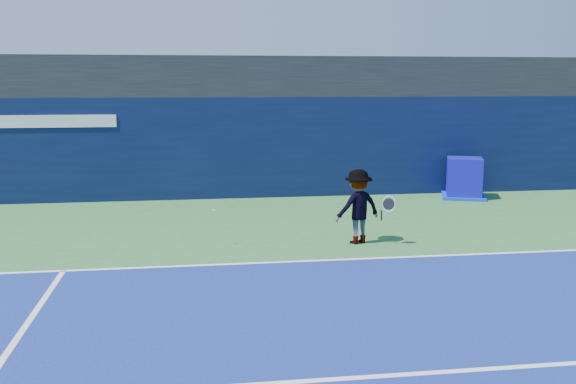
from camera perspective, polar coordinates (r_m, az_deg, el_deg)
The scene contains 8 objects.
ground at distance 9.89m, azimuth 7.22°, elevation -10.82°, with size 80.00×80.00×0.00m, color #316D31.
baseline at distance 12.65m, azimuth 3.60°, elevation -6.07°, with size 24.00×0.10×0.01m, color white.
service_line at distance 8.13m, azimuth 11.09°, elevation -15.60°, with size 24.00×0.10×0.01m, color white.
stadium_band at distance 20.56m, azimuth -1.21°, elevation 10.20°, with size 36.00×3.00×1.20m, color black.
back_wall_assembly at distance 19.67m, azimuth -0.84°, elevation 4.09°, with size 36.00×1.03×3.00m.
equipment_cart at distance 19.97m, azimuth 15.38°, elevation 1.08°, with size 1.60×1.60×1.20m.
tennis_player at distance 13.89m, azimuth 6.25°, elevation -1.29°, with size 1.32×0.88×1.61m.
tennis_ball at distance 13.63m, azimuth -6.62°, elevation -1.62°, with size 0.06×0.06×0.06m.
Camera 1 is at (-2.52, -8.90, 3.48)m, focal length 40.00 mm.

